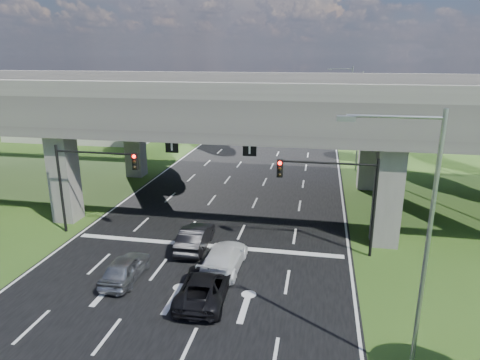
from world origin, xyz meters
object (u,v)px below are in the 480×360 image
(car_silver, at_px, (125,268))
(car_trailing, at_px, (205,286))
(signal_left, at_px, (89,174))
(car_dark, at_px, (195,237))
(signal_right, at_px, (337,187))
(streetlight_beyond, at_px, (348,98))
(streetlight_near, at_px, (417,231))
(streetlight_far, at_px, (356,114))
(car_white, at_px, (224,258))

(car_silver, relative_size, car_trailing, 0.81)
(car_silver, bearing_deg, signal_left, -49.36)
(car_silver, bearing_deg, car_dark, -121.06)
(signal_left, xyz_separation_m, car_silver, (4.75, -5.34, -3.48))
(signal_right, height_order, streetlight_beyond, streetlight_beyond)
(streetlight_near, distance_m, streetlight_far, 30.00)
(signal_right, xyz_separation_m, car_white, (-6.02, -3.28, -3.45))
(streetlight_beyond, relative_size, car_white, 2.04)
(streetlight_far, bearing_deg, car_silver, -117.42)
(signal_right, distance_m, streetlight_near, 10.33)
(signal_right, bearing_deg, signal_left, 180.00)
(streetlight_far, height_order, car_white, streetlight_far)
(streetlight_far, relative_size, car_silver, 2.52)
(car_silver, bearing_deg, car_white, -158.13)
(car_trailing, bearing_deg, signal_left, -36.65)
(signal_right, height_order, signal_left, same)
(car_silver, height_order, car_dark, car_dark)
(streetlight_near, xyz_separation_m, streetlight_beyond, (0.00, 46.00, 0.00))
(signal_left, relative_size, car_trailing, 1.23)
(streetlight_far, xyz_separation_m, car_silver, (-13.17, -25.39, -5.14))
(streetlight_near, height_order, streetlight_beyond, same)
(streetlight_beyond, bearing_deg, car_dark, -106.03)
(signal_right, height_order, car_trailing, signal_right)
(streetlight_far, height_order, car_trailing, streetlight_far)
(car_silver, relative_size, car_dark, 0.90)
(signal_left, xyz_separation_m, car_trailing, (9.36, -6.29, -3.48))
(signal_right, bearing_deg, car_white, -151.45)
(streetlight_near, relative_size, car_silver, 2.52)
(car_silver, height_order, car_white, car_white)
(streetlight_far, relative_size, car_white, 2.04)
(streetlight_far, bearing_deg, car_dark, -116.85)
(signal_left, height_order, car_dark, signal_left)
(signal_left, bearing_deg, car_trailing, -33.91)
(streetlight_far, bearing_deg, car_white, -109.57)
(streetlight_far, height_order, streetlight_beyond, same)
(signal_right, bearing_deg, streetlight_near, -77.12)
(streetlight_near, relative_size, streetlight_far, 1.00)
(streetlight_near, xyz_separation_m, car_trailing, (-8.56, 3.65, -5.14))
(streetlight_far, distance_m, car_dark, 24.08)
(streetlight_far, xyz_separation_m, streetlight_beyond, (0.00, 16.00, 0.00))
(signal_left, height_order, car_trailing, signal_left)
(car_dark, bearing_deg, signal_left, -9.23)
(signal_left, xyz_separation_m, car_dark, (7.29, -0.94, -3.43))
(streetlight_beyond, xyz_separation_m, car_trailing, (-8.56, -42.35, -5.14))
(signal_right, distance_m, car_dark, 9.08)
(signal_left, relative_size, car_silver, 1.51)
(signal_right, xyz_separation_m, car_silver, (-10.90, -5.34, -3.48))
(signal_left, distance_m, car_dark, 8.11)
(car_silver, xyz_separation_m, car_trailing, (4.61, -0.96, 0.00))
(signal_right, relative_size, streetlight_near, 0.60)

